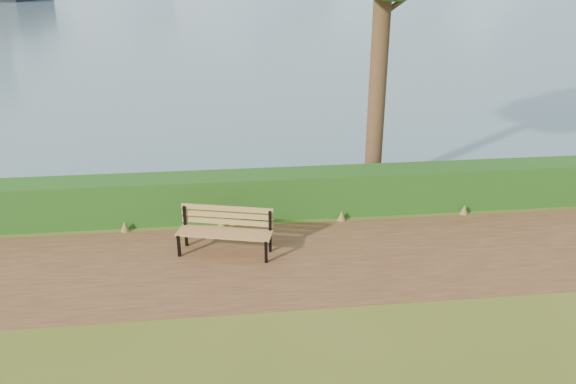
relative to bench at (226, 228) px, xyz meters
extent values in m
plane|color=#475117|center=(1.02, -0.84, -0.54)|extent=(140.00, 140.00, 0.00)
cube|color=#50291B|center=(1.02, -0.54, -0.54)|extent=(40.00, 3.40, 0.01)
cube|color=#194012|center=(1.02, 1.76, -0.04)|extent=(32.00, 0.85, 1.00)
cube|color=black|center=(-0.93, -0.09, -0.31)|extent=(0.07, 0.07, 0.47)
cube|color=black|center=(-0.81, 0.36, -0.09)|extent=(0.07, 0.07, 0.90)
cube|color=black|center=(-0.87, 0.14, -0.10)|extent=(0.19, 0.54, 0.05)
cube|color=black|center=(0.76, -0.54, -0.31)|extent=(0.07, 0.07, 0.47)
cube|color=black|center=(0.88, -0.10, -0.09)|extent=(0.07, 0.07, 0.90)
cube|color=black|center=(0.82, -0.32, -0.10)|extent=(0.19, 0.54, 0.05)
cube|color=#9F6E3D|center=(-0.08, -0.29, -0.07)|extent=(1.84, 0.58, 0.04)
cube|color=#9F6E3D|center=(-0.04, -0.16, -0.07)|extent=(1.84, 0.58, 0.04)
cube|color=#9F6E3D|center=(-0.01, -0.03, -0.07)|extent=(1.84, 0.58, 0.04)
cube|color=#9F6E3D|center=(0.03, 0.10, -0.07)|extent=(1.84, 0.58, 0.04)
cube|color=#9F6E3D|center=(0.04, 0.16, 0.05)|extent=(1.83, 0.54, 0.11)
cube|color=#9F6E3D|center=(0.04, 0.16, 0.20)|extent=(1.83, 0.54, 0.11)
cube|color=#9F6E3D|center=(0.04, 0.16, 0.35)|extent=(1.83, 0.54, 0.11)
cylinder|color=#3A2617|center=(3.79, 3.02, 3.27)|extent=(0.42, 0.42, 7.62)
cylinder|color=#3A2617|center=(4.27, 3.02, 4.11)|extent=(1.11, 0.13, 0.83)
camera|label=1|loc=(0.05, -10.15, 4.83)|focal=35.00mm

